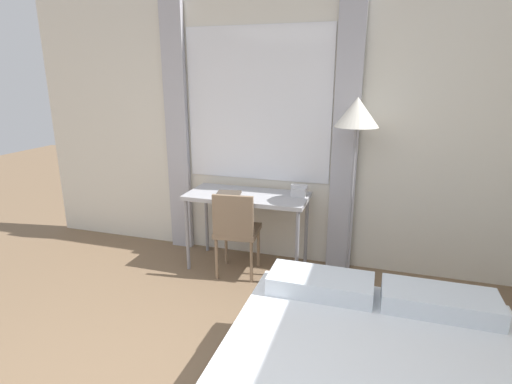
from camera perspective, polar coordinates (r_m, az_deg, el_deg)
wall_back_with_window at (r=4.05m, az=2.91°, el=8.72°), size 5.58×0.13×2.70m
desk at (r=3.92m, az=-1.24°, el=-1.28°), size 1.19×0.54×0.77m
desk_chair at (r=3.80m, az=-2.86°, el=-5.15°), size 0.44×0.44×0.85m
standing_lamp at (r=3.56m, az=14.14°, el=9.31°), size 0.38×0.38×1.71m
telephone at (r=3.86m, az=6.20°, el=0.19°), size 0.16×0.16×0.11m
book at (r=3.88m, az=-3.90°, el=-0.19°), size 0.25×0.21×0.02m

